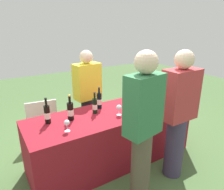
# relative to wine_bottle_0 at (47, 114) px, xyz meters

# --- Properties ---
(ground_plane) EXTENTS (12.00, 12.00, 0.00)m
(ground_plane) POSITION_rel_wine_bottle_0_xyz_m (0.85, -0.13, -0.89)
(ground_plane) COLOR #476638
(tasting_table) EXTENTS (2.35, 0.80, 0.77)m
(tasting_table) POSITION_rel_wine_bottle_0_xyz_m (0.85, -0.13, -0.50)
(tasting_table) COLOR maroon
(tasting_table) RESTS_ON ground_plane
(wine_bottle_0) EXTENTS (0.07, 0.07, 0.33)m
(wine_bottle_0) POSITION_rel_wine_bottle_0_xyz_m (0.00, 0.00, 0.00)
(wine_bottle_0) COLOR black
(wine_bottle_0) RESTS_ON tasting_table
(wine_bottle_1) EXTENTS (0.08, 0.08, 0.33)m
(wine_bottle_1) POSITION_rel_wine_bottle_0_xyz_m (0.28, -0.06, -0.00)
(wine_bottle_1) COLOR black
(wine_bottle_1) RESTS_ON tasting_table
(wine_bottle_2) EXTENTS (0.07, 0.07, 0.30)m
(wine_bottle_2) POSITION_rel_wine_bottle_0_xyz_m (0.63, -0.04, -0.01)
(wine_bottle_2) COLOR black
(wine_bottle_2) RESTS_ON tasting_table
(wine_bottle_3) EXTENTS (0.07, 0.07, 0.32)m
(wine_bottle_3) POSITION_rel_wine_bottle_0_xyz_m (0.76, 0.08, -0.00)
(wine_bottle_3) COLOR black
(wine_bottle_3) RESTS_ON tasting_table
(wine_bottle_4) EXTENTS (0.07, 0.07, 0.33)m
(wine_bottle_4) POSITION_rel_wine_bottle_0_xyz_m (1.39, 0.05, 0.00)
(wine_bottle_4) COLOR black
(wine_bottle_4) RESTS_ON tasting_table
(wine_bottle_5) EXTENTS (0.07, 0.07, 0.32)m
(wine_bottle_5) POSITION_rel_wine_bottle_0_xyz_m (1.48, 0.01, -0.00)
(wine_bottle_5) COLOR black
(wine_bottle_5) RESTS_ON tasting_table
(wine_bottle_6) EXTENTS (0.07, 0.07, 0.30)m
(wine_bottle_6) POSITION_rel_wine_bottle_0_xyz_m (1.70, 0.07, -0.01)
(wine_bottle_6) COLOR black
(wine_bottle_6) RESTS_ON tasting_table
(wine_glass_0) EXTENTS (0.07, 0.07, 0.14)m
(wine_glass_0) POSITION_rel_wine_bottle_0_xyz_m (0.13, -0.32, -0.02)
(wine_glass_0) COLOR silver
(wine_glass_0) RESTS_ON tasting_table
(wine_glass_1) EXTENTS (0.07, 0.07, 0.15)m
(wine_glass_1) POSITION_rel_wine_bottle_0_xyz_m (0.88, -0.27, -0.02)
(wine_glass_1) COLOR silver
(wine_glass_1) RESTS_ON tasting_table
(wine_glass_2) EXTENTS (0.08, 0.08, 0.14)m
(wine_glass_2) POSITION_rel_wine_bottle_0_xyz_m (1.21, -0.22, -0.02)
(wine_glass_2) COLOR silver
(wine_glass_2) RESTS_ON tasting_table
(wine_glass_3) EXTENTS (0.07, 0.07, 0.15)m
(wine_glass_3) POSITION_rel_wine_bottle_0_xyz_m (1.32, -0.26, -0.01)
(wine_glass_3) COLOR silver
(wine_glass_3) RESTS_ON tasting_table
(server_pouring) EXTENTS (0.44, 0.28, 1.55)m
(server_pouring) POSITION_rel_wine_bottle_0_xyz_m (0.81, 0.55, -0.06)
(server_pouring) COLOR black
(server_pouring) RESTS_ON ground_plane
(guest_0) EXTENTS (0.43, 0.28, 1.71)m
(guest_0) POSITION_rel_wine_bottle_0_xyz_m (0.73, -0.92, 0.05)
(guest_0) COLOR brown
(guest_0) RESTS_ON ground_plane
(guest_1) EXTENTS (0.44, 0.24, 1.66)m
(guest_1) POSITION_rel_wine_bottle_0_xyz_m (1.37, -0.83, 0.00)
(guest_1) COLOR #3F3351
(guest_1) RESTS_ON ground_plane
(menu_board) EXTENTS (0.50, 0.09, 0.71)m
(menu_board) POSITION_rel_wine_bottle_0_xyz_m (0.13, 0.96, -0.53)
(menu_board) COLOR white
(menu_board) RESTS_ON ground_plane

